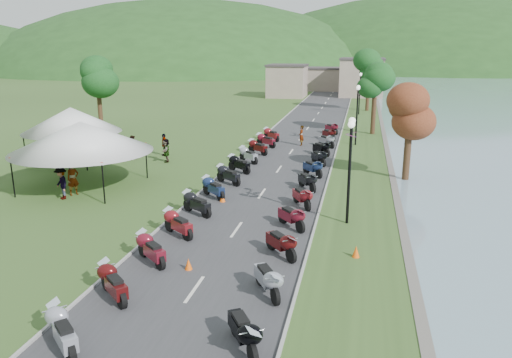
# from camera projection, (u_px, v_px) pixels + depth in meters

# --- Properties ---
(road) EXTENTS (7.00, 120.00, 0.02)m
(road) POSITION_uv_depth(u_px,v_px,m) (300.00, 139.00, 45.88)
(road) COLOR #3A3A3D
(road) RESTS_ON ground
(hills_backdrop) EXTENTS (360.00, 120.00, 76.00)m
(hills_backdrop) POSITION_uv_depth(u_px,v_px,m) (351.00, 67.00, 196.99)
(hills_backdrop) COLOR #285621
(hills_backdrop) RESTS_ON ground
(far_building) EXTENTS (18.00, 16.00, 5.00)m
(far_building) POSITION_uv_depth(u_px,v_px,m) (321.00, 79.00, 88.14)
(far_building) COLOR gray
(far_building) RESTS_ON ground
(moto_row_left) EXTENTS (2.60, 43.91, 1.10)m
(moto_row_left) POSITION_uv_depth(u_px,v_px,m) (198.00, 204.00, 25.16)
(moto_row_left) COLOR #331411
(moto_row_left) RESTS_ON ground
(moto_row_right) EXTENTS (2.60, 45.29, 1.10)m
(moto_row_right) POSITION_uv_depth(u_px,v_px,m) (305.00, 188.00, 28.02)
(moto_row_right) COLOR #331411
(moto_row_right) RESTS_ON ground
(vendor_tent_main) EXTENTS (5.56, 5.56, 4.00)m
(vendor_tent_main) POSITION_uv_depth(u_px,v_px,m) (83.00, 155.00, 29.75)
(vendor_tent_main) COLOR silver
(vendor_tent_main) RESTS_ON ground
(vendor_tent_side) EXTENTS (4.71, 4.71, 4.00)m
(vendor_tent_side) POSITION_uv_depth(u_px,v_px,m) (73.00, 135.00, 36.45)
(vendor_tent_side) COLOR silver
(vendor_tent_side) RESTS_ON ground
(tree_lakeside) EXTENTS (2.51, 2.51, 6.96)m
(tree_lakeside) POSITION_uv_depth(u_px,v_px,m) (409.00, 125.00, 31.11)
(tree_lakeside) COLOR #1C561E
(tree_lakeside) RESTS_ON ground
(pedestrian_a) EXTENTS (0.81, 0.85, 1.89)m
(pedestrian_a) POSITION_uv_depth(u_px,v_px,m) (75.00, 195.00, 28.68)
(pedestrian_a) COLOR slate
(pedestrian_a) RESTS_ON ground
(pedestrian_b) EXTENTS (0.96, 0.72, 1.77)m
(pedestrian_b) POSITION_uv_depth(u_px,v_px,m) (133.00, 158.00, 37.95)
(pedestrian_b) COLOR slate
(pedestrian_b) RESTS_ON ground
(pedestrian_c) EXTENTS (1.23, 1.14, 1.84)m
(pedestrian_c) POSITION_uv_depth(u_px,v_px,m) (63.00, 199.00, 27.92)
(pedestrian_c) COLOR slate
(pedestrian_c) RESTS_ON ground
(traffic_cone_near) EXTENTS (0.30, 0.30, 0.47)m
(traffic_cone_near) POSITION_uv_depth(u_px,v_px,m) (188.00, 264.00, 19.05)
(traffic_cone_near) COLOR #F2590C
(traffic_cone_near) RESTS_ON ground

